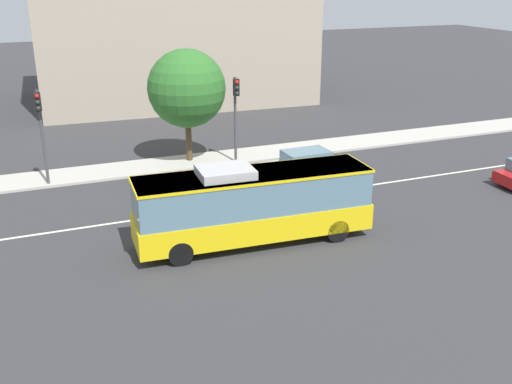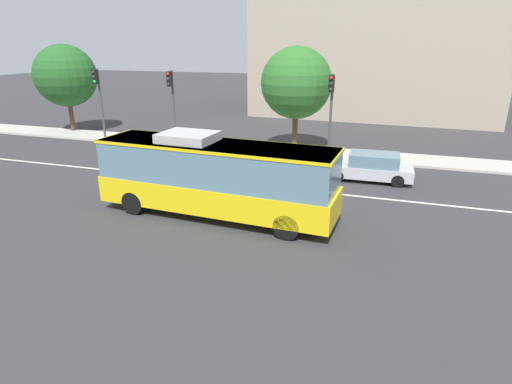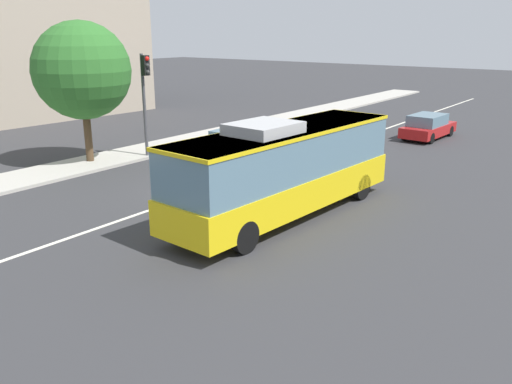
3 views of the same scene
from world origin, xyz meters
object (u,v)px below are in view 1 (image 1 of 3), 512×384
Objects in this scene: traffic_light_mid_block at (236,106)px; traffic_light_far_corner at (41,122)px; transit_bus at (253,202)px; street_tree_kerbside_left at (187,89)px; sedan_silver at (303,164)px.

traffic_light_mid_block and traffic_light_far_corner have the same top height.
transit_bus is 1.50× the size of street_tree_kerbside_left.
transit_bus is at bearing 48.89° from sedan_silver.
transit_bus is at bearing -92.88° from street_tree_kerbside_left.
traffic_light_far_corner is at bearing 129.31° from transit_bus.
street_tree_kerbside_left reaches higher than traffic_light_mid_block.
traffic_light_far_corner is (-7.64, 10.52, 1.75)m from transit_bus.
street_tree_kerbside_left is at bearing 104.41° from traffic_light_far_corner.
street_tree_kerbside_left is (-5.23, 4.93, 3.74)m from sedan_silver.
street_tree_kerbside_left is at bearing 90.42° from transit_bus.
transit_bus is 1.95× the size of traffic_light_mid_block.
traffic_light_far_corner is at bearing -86.46° from traffic_light_mid_block.
transit_bus is 13.12m from traffic_light_far_corner.
traffic_light_mid_block reaches higher than transit_bus.
traffic_light_mid_block is (-2.74, 3.43, 2.84)m from sedan_silver.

